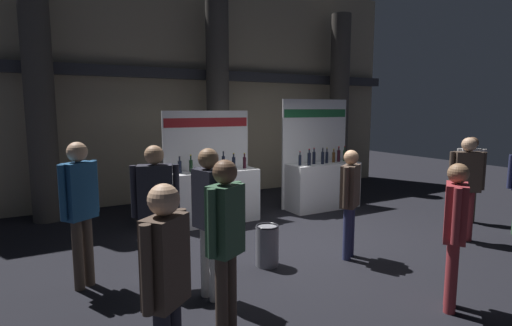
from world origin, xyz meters
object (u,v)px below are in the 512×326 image
visitor_6 (470,173)px  visitor_8 (467,180)px  visitor_2 (156,202)px  trash_bin (267,245)px  exhibitor_booth_0 (214,192)px  visitor_4 (80,202)px  visitor_1 (166,281)px  visitor_7 (226,234)px  visitor_9 (209,210)px  visitor_0 (350,195)px  exhibitor_booth_1 (322,181)px  visitor_3 (455,224)px

visitor_6 → visitor_8: bearing=75.2°
visitor_2 → visitor_8: visitor_2 is taller
trash_bin → visitor_6: visitor_6 is taller
exhibitor_booth_0 → visitor_4: 3.27m
visitor_1 → visitor_8: size_ratio=0.97×
visitor_7 → visitor_9: size_ratio=0.99×
exhibitor_booth_0 → visitor_2: exhibitor_booth_0 is taller
visitor_4 → visitor_8: bearing=-45.4°
trash_bin → visitor_7: size_ratio=0.34×
visitor_7 → visitor_0: bearing=172.6°
visitor_4 → exhibitor_booth_1: bearing=-14.8°
visitor_8 → visitor_0: bearing=-153.5°
visitor_3 → visitor_7: (-2.43, 0.71, 0.07)m
exhibitor_booth_1 → visitor_2: bearing=-153.6°
exhibitor_booth_0 → trash_bin: size_ratio=3.69×
visitor_0 → visitor_9: bearing=-28.0°
exhibitor_booth_0 → visitor_9: exhibitor_booth_0 is taller
visitor_0 → visitor_4: 3.71m
visitor_1 → visitor_6: 6.99m
visitor_2 → trash_bin: bearing=-167.0°
visitor_2 → visitor_8: 5.11m
visitor_2 → visitor_6: (6.19, -0.15, -0.09)m
exhibitor_booth_0 → visitor_2: size_ratio=1.23×
visitor_0 → visitor_1: visitor_1 is taller
exhibitor_booth_0 → visitor_4: exhibitor_booth_0 is taller
exhibitor_booth_0 → visitor_2: 2.95m
visitor_1 → visitor_4: size_ratio=0.93×
exhibitor_booth_1 → visitor_7: 5.52m
exhibitor_booth_1 → visitor_8: exhibitor_booth_1 is taller
visitor_0 → visitor_9: 2.34m
exhibitor_booth_1 → visitor_3: (-1.66, -4.39, 0.36)m
exhibitor_booth_0 → visitor_4: bearing=-143.3°
visitor_4 → visitor_7: visitor_4 is taller
visitor_3 → visitor_6: 4.06m
visitor_4 → trash_bin: bearing=-46.1°
trash_bin → visitor_8: bearing=-11.1°
exhibitor_booth_0 → visitor_0: size_ratio=1.34×
exhibitor_booth_1 → visitor_6: 2.98m
visitor_4 → visitor_6: size_ratio=1.09×
visitor_2 → visitor_4: size_ratio=0.97×
exhibitor_booth_0 → visitor_3: 4.65m
visitor_0 → visitor_6: visitor_6 is taller
visitor_4 → visitor_6: (7.02, -0.53, -0.11)m
visitor_2 → visitor_3: visitor_2 is taller
visitor_0 → visitor_8: bearing=138.5°
visitor_3 → visitor_8: (2.35, 1.40, 0.07)m
trash_bin → visitor_8: size_ratio=0.34×
visitor_6 → visitor_4: bearing=40.7°
visitor_0 → trash_bin: bearing=-48.1°
visitor_7 → visitor_9: (0.18, 0.84, 0.02)m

